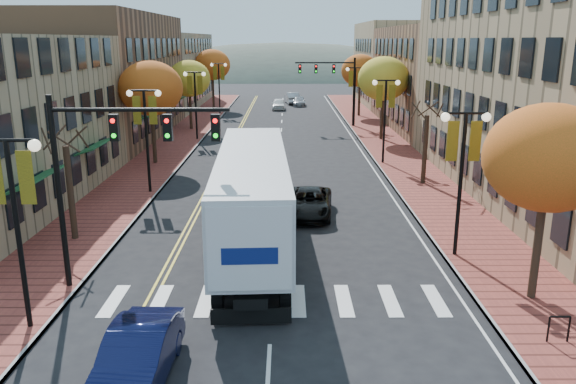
{
  "coord_description": "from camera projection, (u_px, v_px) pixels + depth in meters",
  "views": [
    {
      "loc": [
        0.5,
        -15.8,
        8.78
      ],
      "look_at": [
        0.57,
        8.31,
        2.2
      ],
      "focal_mm": 35.0,
      "sensor_mm": 36.0,
      "label": 1
    }
  ],
  "objects": [
    {
      "name": "traffic_mast_far",
      "position": [
        335.0,
        79.0,
        56.79
      ],
      "size": [
        6.1,
        0.34,
        7.0
      ],
      "color": "black",
      "rests_on": "ground"
    },
    {
      "name": "lamp_left_b",
      "position": [
        146.0,
        121.0,
        31.84
      ],
      "size": [
        1.96,
        0.36,
        6.05
      ],
      "color": "black",
      "rests_on": "ground"
    },
    {
      "name": "lamp_left_d",
      "position": [
        219.0,
        78.0,
        66.57
      ],
      "size": [
        1.96,
        0.36,
        6.05
      ],
      "color": "black",
      "rests_on": "ground"
    },
    {
      "name": "tree_left_b",
      "position": [
        151.0,
        88.0,
        39.25
      ],
      "size": [
        4.48,
        4.48,
        7.21
      ],
      "color": "#382619",
      "rests_on": "sidewalk_left"
    },
    {
      "name": "tree_left_a",
      "position": [
        71.0,
        193.0,
        24.65
      ],
      "size": [
        0.28,
        0.28,
        4.2
      ],
      "color": "#382619",
      "rests_on": "sidewalk_left"
    },
    {
      "name": "lamp_right_b",
      "position": [
        385.0,
        105.0,
        39.6
      ],
      "size": [
        1.96,
        0.36,
        6.05
      ],
      "color": "black",
      "rests_on": "ground"
    },
    {
      "name": "lamp_right_a",
      "position": [
        463.0,
        156.0,
        22.23
      ],
      "size": [
        1.96,
        0.36,
        6.05
      ],
      "color": "black",
      "rests_on": "ground"
    },
    {
      "name": "car_far_white",
      "position": [
        278.0,
        104.0,
        72.29
      ],
      "size": [
        1.69,
        4.13,
        1.4
      ],
      "primitive_type": "imported",
      "rotation": [
        0.0,
        0.0,
        0.01
      ],
      "color": "white",
      "rests_on": "ground"
    },
    {
      "name": "building_right_far",
      "position": [
        416.0,
        64.0,
        77.91
      ],
      "size": [
        15.0,
        20.0,
        11.0
      ],
      "primitive_type": "cube",
      "color": "#9E8966",
      "rests_on": "ground"
    },
    {
      "name": "sidewalk_left",
      "position": [
        177.0,
        143.0,
        48.86
      ],
      "size": [
        4.0,
        85.0,
        0.15
      ],
      "primitive_type": "cube",
      "color": "brown",
      "rests_on": "ground"
    },
    {
      "name": "car_far_silver",
      "position": [
        299.0,
        101.0,
        76.41
      ],
      "size": [
        1.78,
        4.17,
        1.2
      ],
      "primitive_type": "imported",
      "rotation": [
        0.0,
        0.0,
        -0.03
      ],
      "color": "#97989E",
      "rests_on": "ground"
    },
    {
      "name": "semi_truck",
      "position": [
        253.0,
        187.0,
        24.72
      ],
      "size": [
        3.49,
        17.09,
        4.25
      ],
      "rotation": [
        0.0,
        0.0,
        0.05
      ],
      "color": "black",
      "rests_on": "ground"
    },
    {
      "name": "tree_right_b",
      "position": [
        425.0,
        150.0,
        34.35
      ],
      "size": [
        0.28,
        0.28,
        4.2
      ],
      "color": "#382619",
      "rests_on": "sidewalk_right"
    },
    {
      "name": "tree_right_c",
      "position": [
        383.0,
        79.0,
        48.95
      ],
      "size": [
        4.48,
        4.48,
        7.21
      ],
      "color": "#382619",
      "rests_on": "sidewalk_right"
    },
    {
      "name": "building_right_mid",
      "position": [
        464.0,
        78.0,
        56.81
      ],
      "size": [
        15.0,
        24.0,
        10.0
      ],
      "primitive_type": "cube",
      "color": "brown",
      "rests_on": "ground"
    },
    {
      "name": "ground",
      "position": [
        271.0,
        329.0,
        17.55
      ],
      "size": [
        200.0,
        200.0,
        0.0
      ],
      "primitive_type": "plane",
      "color": "black",
      "rests_on": "ground"
    },
    {
      "name": "lamp_left_a",
      "position": [
        13.0,
        198.0,
        16.4
      ],
      "size": [
        1.96,
        0.36,
        6.05
      ],
      "color": "black",
      "rests_on": "ground"
    },
    {
      "name": "lamp_left_c",
      "position": [
        195.0,
        92.0,
        49.2
      ],
      "size": [
        1.96,
        0.36,
        6.05
      ],
      "color": "black",
      "rests_on": "ground"
    },
    {
      "name": "sidewalk_right",
      "position": [
        384.0,
        142.0,
        48.92
      ],
      "size": [
        4.0,
        85.0,
        0.15
      ],
      "primitive_type": "cube",
      "color": "brown",
      "rests_on": "ground"
    },
    {
      "name": "tree_right_a",
      "position": [
        548.0,
        158.0,
        18.18
      ],
      "size": [
        4.16,
        4.16,
        6.69
      ],
      "color": "#382619",
      "rests_on": "sidewalk_right"
    },
    {
      "name": "tree_right_d",
      "position": [
        360.0,
        71.0,
        64.43
      ],
      "size": [
        4.35,
        4.35,
        7.0
      ],
      "color": "#382619",
      "rests_on": "sidewalk_right"
    },
    {
      "name": "lamp_right_c",
      "position": [
        355.0,
        85.0,
        56.97
      ],
      "size": [
        1.96,
        0.36,
        6.05
      ],
      "color": "black",
      "rests_on": "ground"
    },
    {
      "name": "building_left_mid",
      "position": [
        93.0,
        77.0,
        50.78
      ],
      "size": [
        12.0,
        24.0,
        11.0
      ],
      "primitive_type": "cube",
      "color": "brown",
      "rests_on": "ground"
    },
    {
      "name": "navy_sedan",
      "position": [
        138.0,
        357.0,
        14.67
      ],
      "size": [
        1.71,
        4.59,
        1.5
      ],
      "primitive_type": "imported",
      "rotation": [
        0.0,
        0.0,
        -0.03
      ],
      "color": "#0E1238",
      "rests_on": "ground"
    },
    {
      "name": "traffic_mast_near",
      "position": [
        111.0,
        156.0,
        19.13
      ],
      "size": [
        6.1,
        0.35,
        7.0
      ],
      "color": "black",
      "rests_on": "ground"
    },
    {
      "name": "car_far_oncoming",
      "position": [
        292.0,
        98.0,
        78.84
      ],
      "size": [
        2.28,
        4.96,
        1.58
      ],
      "primitive_type": "imported",
      "rotation": [
        0.0,
        0.0,
        3.27
      ],
      "color": "#AEAFB6",
      "rests_on": "ground"
    },
    {
      "name": "tree_left_d",
      "position": [
        212.0,
        65.0,
        72.01
      ],
      "size": [
        4.61,
        4.61,
        7.42
      ],
      "color": "#382619",
      "rests_on": "sidewalk_left"
    },
    {
      "name": "tree_left_c",
      "position": [
        189.0,
        79.0,
        54.78
      ],
      "size": [
        4.16,
        4.16,
        6.69
      ],
      "color": "#382619",
      "rests_on": "sidewalk_left"
    },
    {
      "name": "black_suv",
      "position": [
        310.0,
        203.0,
        28.81
      ],
      "size": [
        2.64,
        5.0,
        1.34
      ],
      "primitive_type": "imported",
      "rotation": [
        0.0,
        0.0,
        -0.09
      ],
      "color": "black",
      "rests_on": "ground"
    },
    {
      "name": "building_left_far",
      "position": [
        156.0,
        70.0,
        75.1
      ],
      "size": [
        12.0,
        26.0,
        9.5
      ],
      "primitive_type": "cube",
      "color": "#9E8966",
      "rests_on": "ground"
    }
  ]
}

